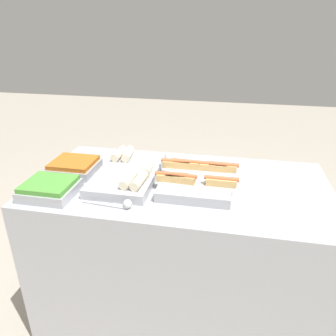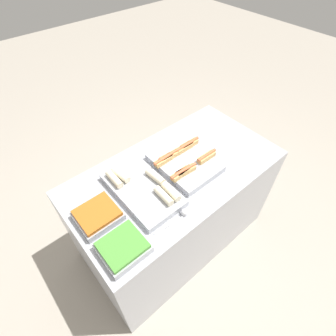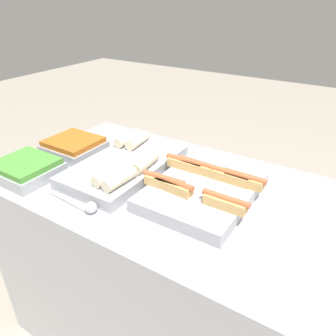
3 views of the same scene
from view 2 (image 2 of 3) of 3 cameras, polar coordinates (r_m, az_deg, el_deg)
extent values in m
plane|color=#ADA393|center=(2.64, 1.21, -14.32)|extent=(12.00, 12.00, 0.00)
cube|color=#A8AAB2|center=(2.24, 1.39, -8.64)|extent=(1.57, 0.83, 0.93)
cube|color=#A8AAB2|center=(1.90, 3.62, 1.14)|extent=(0.36, 0.47, 0.05)
cube|color=tan|center=(1.78, 3.87, -0.64)|extent=(0.15, 0.06, 0.04)
cylinder|color=#CC6038|center=(1.77, 3.90, -0.21)|extent=(0.17, 0.03, 0.02)
cube|color=tan|center=(1.95, 3.58, 4.40)|extent=(0.15, 0.05, 0.04)
cylinder|color=#CC6038|center=(1.93, 3.60, 4.84)|extent=(0.17, 0.02, 0.02)
cube|color=tan|center=(1.88, 0.23, 2.53)|extent=(0.15, 0.05, 0.04)
cylinder|color=#CC6038|center=(1.86, 0.24, 2.97)|extent=(0.17, 0.03, 0.02)
cube|color=tan|center=(1.76, 2.72, -1.28)|extent=(0.15, 0.05, 0.04)
cylinder|color=#CC6038|center=(1.75, 2.74, -0.84)|extent=(0.17, 0.03, 0.02)
cube|color=tan|center=(1.89, 8.37, 2.38)|extent=(0.15, 0.05, 0.04)
cylinder|color=#CC6038|center=(1.88, 8.44, 2.82)|extent=(0.17, 0.02, 0.02)
cube|color=tan|center=(1.85, -0.96, 1.66)|extent=(0.15, 0.05, 0.04)
cylinder|color=#CC6038|center=(1.84, -0.97, 2.10)|extent=(0.17, 0.03, 0.02)
cube|color=tan|center=(1.98, 4.64, 5.15)|extent=(0.15, 0.05, 0.04)
cylinder|color=#CC6038|center=(1.96, 4.68, 5.59)|extent=(0.17, 0.03, 0.02)
cube|color=#A8AAB2|center=(1.74, -5.62, -4.74)|extent=(0.32, 0.55, 0.05)
cylinder|color=beige|center=(1.76, -11.61, -2.37)|extent=(0.05, 0.15, 0.05)
cylinder|color=beige|center=(1.78, -10.29, -1.41)|extent=(0.06, 0.16, 0.05)
cylinder|color=beige|center=(1.66, 0.63, -5.13)|extent=(0.06, 0.15, 0.05)
cylinder|color=beige|center=(1.74, -2.74, -1.95)|extent=(0.06, 0.15, 0.05)
cylinder|color=beige|center=(1.64, -0.95, -6.06)|extent=(0.05, 0.15, 0.05)
cube|color=#A8AAB2|center=(1.53, -9.72, -16.85)|extent=(0.25, 0.23, 0.05)
cube|color=#4C9338|center=(1.50, -9.90, -16.22)|extent=(0.23, 0.21, 0.02)
cube|color=#A8AAB2|center=(1.67, -14.96, -10.12)|extent=(0.25, 0.23, 0.05)
cube|color=#B7601E|center=(1.64, -15.21, -9.41)|extent=(0.23, 0.21, 0.02)
cylinder|color=silver|center=(1.61, 0.48, -12.19)|extent=(0.23, 0.03, 0.01)
sphere|color=silver|center=(1.63, 3.57, -9.61)|extent=(0.04, 0.04, 0.04)
camera|label=1|loc=(1.39, 64.79, -9.49)|focal=35.00mm
camera|label=3|loc=(1.56, 44.95, 6.44)|focal=35.00mm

